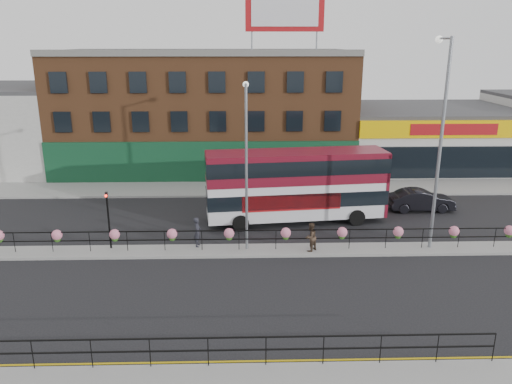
{
  "coord_description": "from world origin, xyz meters",
  "views": [
    {
      "loc": [
        -0.74,
        -25.01,
        10.96
      ],
      "look_at": [
        0.0,
        3.0,
        2.5
      ],
      "focal_mm": 35.0,
      "sensor_mm": 36.0,
      "label": 1
    }
  ],
  "objects_px": {
    "lamp_column_east": "(440,127)",
    "pedestrian_a": "(197,232)",
    "car": "(421,200)",
    "pedestrian_b": "(311,237)",
    "lamp_column_west": "(246,154)",
    "double_decker_bus": "(297,179)"
  },
  "relations": [
    {
      "from": "pedestrian_b",
      "to": "lamp_column_west",
      "type": "xyz_separation_m",
      "value": [
        -3.42,
        0.61,
        4.44
      ]
    },
    {
      "from": "lamp_column_east",
      "to": "pedestrian_a",
      "type": "bearing_deg",
      "value": 179.14
    },
    {
      "from": "double_decker_bus",
      "to": "lamp_column_east",
      "type": "height_order",
      "value": "lamp_column_east"
    },
    {
      "from": "pedestrian_a",
      "to": "car",
      "type": "bearing_deg",
      "value": -61.8
    },
    {
      "from": "pedestrian_a",
      "to": "lamp_column_west",
      "type": "bearing_deg",
      "value": -88.95
    },
    {
      "from": "pedestrian_a",
      "to": "pedestrian_b",
      "type": "distance_m",
      "value": 6.17
    },
    {
      "from": "pedestrian_b",
      "to": "lamp_column_west",
      "type": "bearing_deg",
      "value": -53.97
    },
    {
      "from": "pedestrian_a",
      "to": "pedestrian_b",
      "type": "relative_size",
      "value": 1.04
    },
    {
      "from": "car",
      "to": "lamp_column_west",
      "type": "xyz_separation_m",
      "value": [
        -11.8,
        -6.35,
        4.66
      ]
    },
    {
      "from": "pedestrian_a",
      "to": "lamp_column_west",
      "type": "height_order",
      "value": "lamp_column_west"
    },
    {
      "from": "car",
      "to": "lamp_column_west",
      "type": "height_order",
      "value": "lamp_column_west"
    },
    {
      "from": "pedestrian_a",
      "to": "pedestrian_b",
      "type": "xyz_separation_m",
      "value": [
        6.12,
        -0.81,
        -0.04
      ]
    },
    {
      "from": "double_decker_bus",
      "to": "car",
      "type": "xyz_separation_m",
      "value": [
        8.63,
        1.89,
        -2.06
      ]
    },
    {
      "from": "double_decker_bus",
      "to": "car",
      "type": "distance_m",
      "value": 9.08
    },
    {
      "from": "double_decker_bus",
      "to": "car",
      "type": "relative_size",
      "value": 2.59
    },
    {
      "from": "car",
      "to": "lamp_column_east",
      "type": "height_order",
      "value": "lamp_column_east"
    },
    {
      "from": "pedestrian_a",
      "to": "double_decker_bus",
      "type": "bearing_deg",
      "value": -48.79
    },
    {
      "from": "pedestrian_b",
      "to": "lamp_column_west",
      "type": "relative_size",
      "value": 0.18
    },
    {
      "from": "lamp_column_west",
      "to": "pedestrian_a",
      "type": "bearing_deg",
      "value": 175.84
    },
    {
      "from": "double_decker_bus",
      "to": "pedestrian_a",
      "type": "xyz_separation_m",
      "value": [
        -5.87,
        -4.26,
        -1.8
      ]
    },
    {
      "from": "car",
      "to": "lamp_column_west",
      "type": "bearing_deg",
      "value": 118.02
    },
    {
      "from": "double_decker_bus",
      "to": "pedestrian_a",
      "type": "relative_size",
      "value": 6.87
    }
  ]
}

